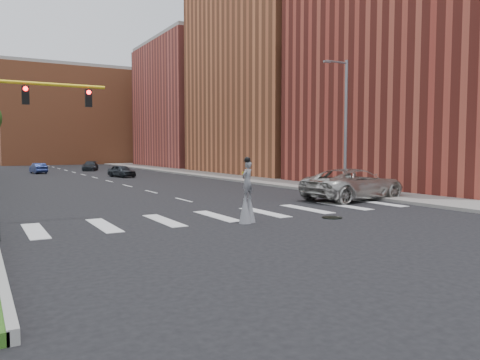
% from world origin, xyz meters
% --- Properties ---
extents(ground_plane, '(160.00, 160.00, 0.00)m').
position_xyz_m(ground_plane, '(0.00, 0.00, 0.00)').
color(ground_plane, black).
rests_on(ground_plane, ground).
extents(sidewalk_right, '(5.00, 90.00, 0.18)m').
position_xyz_m(sidewalk_right, '(12.50, 25.00, 0.09)').
color(sidewalk_right, slate).
rests_on(sidewalk_right, ground).
extents(manhole, '(0.90, 0.90, 0.04)m').
position_xyz_m(manhole, '(3.00, -2.00, 0.02)').
color(manhole, black).
rests_on(manhole, ground).
extents(building_near, '(16.00, 20.00, 22.00)m').
position_xyz_m(building_near, '(22.00, 8.00, 11.00)').
color(building_near, maroon).
rests_on(building_near, ground).
extents(building_mid, '(16.00, 22.00, 24.00)m').
position_xyz_m(building_mid, '(22.00, 30.00, 12.00)').
color(building_mid, '#B86139').
rests_on(building_mid, ground).
extents(building_far, '(16.00, 22.00, 20.00)m').
position_xyz_m(building_far, '(22.00, 54.00, 10.00)').
color(building_far, '#B84F44').
rests_on(building_far, ground).
extents(building_backdrop, '(26.00, 14.00, 18.00)m').
position_xyz_m(building_backdrop, '(6.00, 78.00, 9.00)').
color(building_backdrop, '#B86139').
rests_on(building_backdrop, ground).
extents(streetlight, '(2.05, 0.20, 9.00)m').
position_xyz_m(streetlight, '(10.90, 6.00, 4.90)').
color(streetlight, slate).
rests_on(streetlight, ground).
extents(traffic_signal, '(5.30, 0.23, 6.20)m').
position_xyz_m(traffic_signal, '(-9.78, 3.00, 4.15)').
color(traffic_signal, black).
rests_on(traffic_signal, ground).
extents(stilt_performer, '(0.81, 0.65, 2.78)m').
position_xyz_m(stilt_performer, '(-1.00, -1.28, 1.05)').
color(stilt_performer, '#382616').
rests_on(stilt_performer, ground).
extents(suv_crossing, '(7.10, 3.84, 1.89)m').
position_xyz_m(suv_crossing, '(9.00, 3.00, 0.95)').
color(suv_crossing, '#B4B2AA').
rests_on(suv_crossing, ground).
extents(car_near, '(2.47, 4.13, 1.32)m').
position_xyz_m(car_near, '(2.65, 31.35, 0.66)').
color(car_near, black).
rests_on(car_near, ground).
extents(car_mid, '(1.79, 3.96, 1.26)m').
position_xyz_m(car_mid, '(-4.21, 43.54, 0.63)').
color(car_mid, navy).
rests_on(car_mid, ground).
extents(car_far, '(3.15, 4.77, 1.29)m').
position_xyz_m(car_far, '(2.79, 47.44, 0.64)').
color(car_far, black).
rests_on(car_far, ground).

